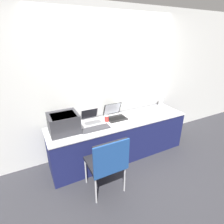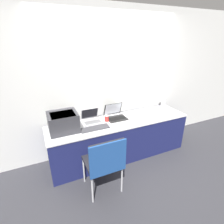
# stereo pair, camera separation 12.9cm
# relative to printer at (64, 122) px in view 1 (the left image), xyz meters

# --- Properties ---
(ground_plane) EXTENTS (14.00, 14.00, 0.00)m
(ground_plane) POSITION_rel_printer_xyz_m (0.96, -0.36, -0.88)
(ground_plane) COLOR #333338
(wall_back) EXTENTS (8.00, 0.05, 2.60)m
(wall_back) POSITION_rel_printer_xyz_m (0.96, 0.36, 0.42)
(wall_back) COLOR silver
(wall_back) RESTS_ON ground_plane
(table) EXTENTS (2.54, 0.64, 0.72)m
(table) POSITION_rel_printer_xyz_m (0.96, -0.05, -0.52)
(table) COLOR #191E51
(table) RESTS_ON ground_plane
(printer) EXTENTS (0.44, 0.39, 0.30)m
(printer) POSITION_rel_printer_xyz_m (0.00, 0.00, 0.00)
(printer) COLOR #333338
(printer) RESTS_ON table
(laptop_left) EXTENTS (0.31, 0.31, 0.22)m
(laptop_left) POSITION_rel_printer_xyz_m (0.50, 0.13, -0.11)
(laptop_left) COLOR #B7B7BC
(laptop_left) RESTS_ON table
(laptop_right) EXTENTS (0.35, 0.35, 0.25)m
(laptop_right) POSITION_rel_printer_xyz_m (0.95, 0.10, -0.10)
(laptop_right) COLOR black
(laptop_right) RESTS_ON table
(external_keyboard) EXTENTS (0.47, 0.15, 0.02)m
(external_keyboard) POSITION_rel_printer_xyz_m (0.46, -0.15, -0.15)
(external_keyboard) COLOR #3D3D42
(external_keyboard) RESTS_ON table
(coffee_cup) EXTENTS (0.08, 0.08, 0.11)m
(coffee_cup) POSITION_rel_printer_xyz_m (0.74, 0.03, -0.11)
(coffee_cup) COLOR red
(coffee_cup) RESTS_ON table
(metal_pitcher) EXTENTS (0.10, 0.10, 0.27)m
(metal_pitcher) POSITION_rel_printer_xyz_m (2.09, 0.17, -0.04)
(metal_pitcher) COLOR silver
(metal_pitcher) RESTS_ON table
(chair) EXTENTS (0.50, 0.47, 0.91)m
(chair) POSITION_rel_printer_xyz_m (0.38, -0.76, -0.31)
(chair) COLOR black
(chair) RESTS_ON ground_plane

